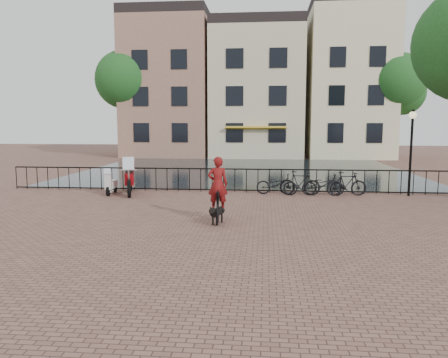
# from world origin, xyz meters

# --- Properties ---
(ground) EXTENTS (100.00, 100.00, 0.00)m
(ground) POSITION_xyz_m (0.00, 0.00, 0.00)
(ground) COLOR brown
(ground) RESTS_ON ground
(canal_water) EXTENTS (20.00, 20.00, 0.00)m
(canal_water) POSITION_xyz_m (0.00, 17.30, 0.00)
(canal_water) COLOR black
(canal_water) RESTS_ON ground
(railing) EXTENTS (20.00, 0.05, 1.02)m
(railing) POSITION_xyz_m (0.00, 8.00, 0.50)
(railing) COLOR black
(railing) RESTS_ON ground
(canal_house_left) EXTENTS (7.50, 9.00, 12.80)m
(canal_house_left) POSITION_xyz_m (-7.50, 30.00, 6.40)
(canal_house_left) COLOR #896250
(canal_house_left) RESTS_ON ground
(canal_house_mid) EXTENTS (8.00, 9.50, 11.80)m
(canal_house_mid) POSITION_xyz_m (0.50, 30.00, 5.90)
(canal_house_mid) COLOR beige
(canal_house_mid) RESTS_ON ground
(canal_house_right) EXTENTS (7.00, 9.00, 13.30)m
(canal_house_right) POSITION_xyz_m (8.50, 30.00, 6.65)
(canal_house_right) COLOR beige
(canal_house_right) RESTS_ON ground
(tree_far_left) EXTENTS (5.04, 5.04, 9.27)m
(tree_far_left) POSITION_xyz_m (-11.00, 27.00, 6.73)
(tree_far_left) COLOR black
(tree_far_left) RESTS_ON ground
(tree_far_right) EXTENTS (4.76, 4.76, 8.76)m
(tree_far_right) POSITION_xyz_m (12.00, 27.00, 6.35)
(tree_far_right) COLOR black
(tree_far_right) RESTS_ON ground
(lamp_post) EXTENTS (0.30, 0.30, 3.45)m
(lamp_post) POSITION_xyz_m (7.20, 7.60, 2.38)
(lamp_post) COLOR black
(lamp_post) RESTS_ON ground
(cyclist) EXTENTS (0.78, 1.74, 2.32)m
(cyclist) POSITION_xyz_m (-0.11, 2.15, 0.88)
(cyclist) COLOR black
(cyclist) RESTS_ON ground
(dog) EXTENTS (0.51, 0.89, 0.57)m
(dog) POSITION_xyz_m (-0.09, 1.88, 0.28)
(dog) COLOR black
(dog) RESTS_ON ground
(motorcycle) EXTENTS (1.19, 2.41, 1.68)m
(motorcycle) POSITION_xyz_m (-4.38, 6.99, 0.84)
(motorcycle) COLOR maroon
(motorcycle) RESTS_ON ground
(scooter) EXTENTS (0.44, 1.28, 1.17)m
(scooter) POSITION_xyz_m (-5.13, 6.89, 0.59)
(scooter) COLOR silver
(scooter) RESTS_ON ground
(parked_bike_0) EXTENTS (1.79, 0.87, 0.90)m
(parked_bike_0) POSITION_xyz_m (1.80, 7.40, 0.45)
(parked_bike_0) COLOR black
(parked_bike_0) RESTS_ON ground
(parked_bike_1) EXTENTS (1.70, 0.62, 1.00)m
(parked_bike_1) POSITION_xyz_m (2.75, 7.40, 0.50)
(parked_bike_1) COLOR black
(parked_bike_1) RESTS_ON ground
(parked_bike_2) EXTENTS (1.72, 0.62, 0.90)m
(parked_bike_2) POSITION_xyz_m (3.70, 7.40, 0.45)
(parked_bike_2) COLOR black
(parked_bike_2) RESTS_ON ground
(parked_bike_3) EXTENTS (1.71, 0.70, 1.00)m
(parked_bike_3) POSITION_xyz_m (4.65, 7.40, 0.50)
(parked_bike_3) COLOR black
(parked_bike_3) RESTS_ON ground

